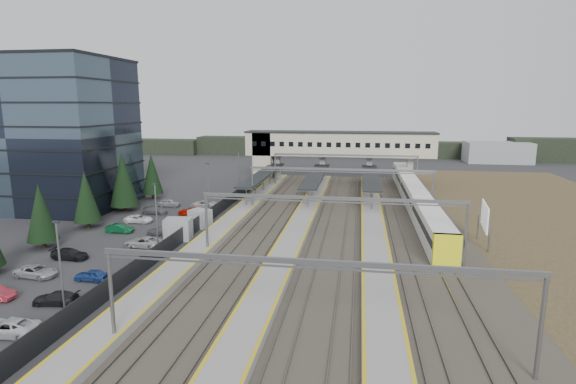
% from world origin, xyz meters
% --- Properties ---
extents(ground, '(220.00, 220.00, 0.00)m').
position_xyz_m(ground, '(0.00, 0.00, 0.00)').
color(ground, '#2B2B2D').
rests_on(ground, ground).
extents(office_building, '(24.30, 18.30, 24.30)m').
position_xyz_m(office_building, '(-36.00, 12.00, 12.19)').
color(office_building, '#384A5A').
rests_on(office_building, ground).
extents(conifer_row, '(4.42, 49.82, 9.50)m').
position_xyz_m(conifer_row, '(-22.00, -3.86, 4.84)').
color(conifer_row, black).
rests_on(conifer_row, ground).
extents(car_park, '(10.58, 44.66, 1.29)m').
position_xyz_m(car_park, '(-13.44, -6.56, 0.60)').
color(car_park, silver).
rests_on(car_park, ground).
extents(lampposts, '(0.50, 53.25, 8.07)m').
position_xyz_m(lampposts, '(-8.00, 1.25, 4.34)').
color(lampposts, slate).
rests_on(lampposts, ground).
extents(fence, '(0.08, 90.00, 2.00)m').
position_xyz_m(fence, '(-6.50, 5.00, 1.00)').
color(fence, '#26282B').
rests_on(fence, ground).
extents(relay_cabin_near, '(3.52, 2.76, 2.71)m').
position_xyz_m(relay_cabin_near, '(-7.55, -3.09, 1.36)').
color(relay_cabin_near, gray).
rests_on(relay_cabin_near, ground).
extents(relay_cabin_far, '(3.27, 2.99, 2.46)m').
position_xyz_m(relay_cabin_far, '(-6.87, 3.01, 1.23)').
color(relay_cabin_far, gray).
rests_on(relay_cabin_far, ground).
extents(rail_corridor, '(34.00, 90.00, 0.92)m').
position_xyz_m(rail_corridor, '(9.34, 5.00, 0.29)').
color(rail_corridor, '#352E29').
rests_on(rail_corridor, ground).
extents(canopies, '(23.10, 30.00, 3.28)m').
position_xyz_m(canopies, '(7.00, 27.00, 3.92)').
color(canopies, black).
rests_on(canopies, ground).
extents(footbridge, '(40.40, 6.40, 11.20)m').
position_xyz_m(footbridge, '(7.70, 42.00, 7.93)').
color(footbridge, '#C1B89A').
rests_on(footbridge, ground).
extents(gantries, '(28.40, 62.28, 7.17)m').
position_xyz_m(gantries, '(12.00, 3.00, 6.00)').
color(gantries, slate).
rests_on(gantries, ground).
extents(train, '(2.84, 59.30, 3.57)m').
position_xyz_m(train, '(24.00, 19.95, 2.03)').
color(train, white).
rests_on(train, ground).
extents(billboard, '(1.01, 6.06, 5.20)m').
position_xyz_m(billboard, '(29.96, 0.27, 3.50)').
color(billboard, slate).
rests_on(billboard, ground).
extents(treeline_far, '(170.00, 19.00, 7.00)m').
position_xyz_m(treeline_far, '(23.81, 92.28, 2.95)').
color(treeline_far, black).
rests_on(treeline_far, ground).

